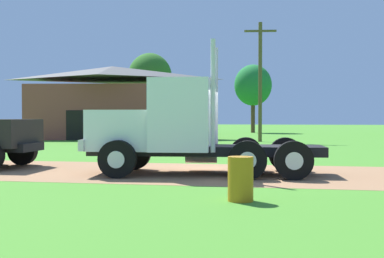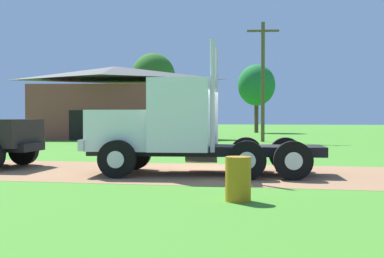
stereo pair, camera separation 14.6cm
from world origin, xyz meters
The scene contains 8 objects.
ground_plane centered at (0.00, 0.00, 0.00)m, with size 200.00×200.00×0.00m, color #458729.
dirt_track centered at (0.00, 0.00, 0.00)m, with size 120.00×5.93×0.01m, color #9B6F4B.
truck_foreground_white centered at (-1.54, -0.41, 1.34)m, with size 7.18×3.23×3.89m.
steel_barrel centered at (0.84, -5.04, 0.46)m, with size 0.52×0.52×0.91m, color #B27214.
shed_building centered at (-11.90, 23.41, 2.76)m, with size 13.44×9.07×5.72m.
utility_pole_far centered at (-0.12, 20.29, 4.37)m, with size 2.20×0.42×8.24m.
tree_left centered at (-12.06, 35.21, 5.71)m, with size 4.49×4.49×8.21m.
tree_mid centered at (-1.95, 40.41, 5.12)m, with size 4.04×4.04×7.38m.
Camera 2 is at (1.92, -15.43, 1.72)m, focal length 48.05 mm.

